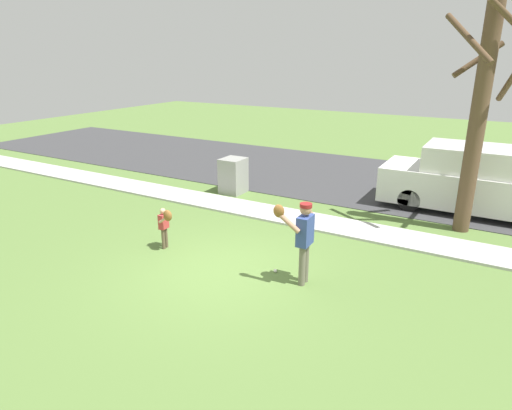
{
  "coord_description": "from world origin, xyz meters",
  "views": [
    {
      "loc": [
        4.81,
        -6.89,
        4.32
      ],
      "look_at": [
        -0.05,
        1.54,
        1.0
      ],
      "focal_mm": 31.07,
      "sensor_mm": 36.0,
      "label": 1
    }
  ],
  "objects_px": {
    "person_adult": "(303,234)",
    "street_tree_near": "(479,111)",
    "baseball": "(275,271)",
    "parked_van_white": "(474,181)",
    "person_child": "(165,222)",
    "utility_cabinet": "(233,176)"
  },
  "relations": [
    {
      "from": "parked_van_white",
      "to": "street_tree_near",
      "type": "bearing_deg",
      "value": 88.11
    },
    {
      "from": "person_adult",
      "to": "baseball",
      "type": "xyz_separation_m",
      "value": [
        -0.65,
        0.14,
        -1.01
      ]
    },
    {
      "from": "person_adult",
      "to": "baseball",
      "type": "distance_m",
      "value": 1.21
    },
    {
      "from": "person_child",
      "to": "person_adult",
      "type": "bearing_deg",
      "value": 0.38
    },
    {
      "from": "baseball",
      "to": "street_tree_near",
      "type": "distance_m",
      "value": 6.22
    },
    {
      "from": "street_tree_near",
      "to": "parked_van_white",
      "type": "xyz_separation_m",
      "value": [
        0.06,
        1.7,
        -2.14
      ]
    },
    {
      "from": "parked_van_white",
      "to": "person_adult",
      "type": "bearing_deg",
      "value": 68.6
    },
    {
      "from": "person_child",
      "to": "baseball",
      "type": "relative_size",
      "value": 13.97
    },
    {
      "from": "street_tree_near",
      "to": "parked_van_white",
      "type": "height_order",
      "value": "street_tree_near"
    },
    {
      "from": "person_adult",
      "to": "baseball",
      "type": "bearing_deg",
      "value": -13.05
    },
    {
      "from": "person_adult",
      "to": "baseball",
      "type": "height_order",
      "value": "person_adult"
    },
    {
      "from": "person_adult",
      "to": "utility_cabinet",
      "type": "distance_m",
      "value": 6.33
    },
    {
      "from": "person_child",
      "to": "baseball",
      "type": "xyz_separation_m",
      "value": [
        2.74,
        0.23,
        -0.63
      ]
    },
    {
      "from": "utility_cabinet",
      "to": "parked_van_white",
      "type": "height_order",
      "value": "parked_van_white"
    },
    {
      "from": "person_child",
      "to": "utility_cabinet",
      "type": "relative_size",
      "value": 0.9
    },
    {
      "from": "utility_cabinet",
      "to": "street_tree_near",
      "type": "xyz_separation_m",
      "value": [
        6.88,
        0.17,
        2.47
      ]
    },
    {
      "from": "person_adult",
      "to": "street_tree_near",
      "type": "bearing_deg",
      "value": -118.83
    },
    {
      "from": "baseball",
      "to": "utility_cabinet",
      "type": "height_order",
      "value": "utility_cabinet"
    },
    {
      "from": "person_child",
      "to": "street_tree_near",
      "type": "height_order",
      "value": "street_tree_near"
    },
    {
      "from": "person_adult",
      "to": "baseball",
      "type": "relative_size",
      "value": 22.59
    },
    {
      "from": "street_tree_near",
      "to": "baseball",
      "type": "bearing_deg",
      "value": -124.33
    },
    {
      "from": "parked_van_white",
      "to": "utility_cabinet",
      "type": "bearing_deg",
      "value": 15.06
    }
  ]
}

